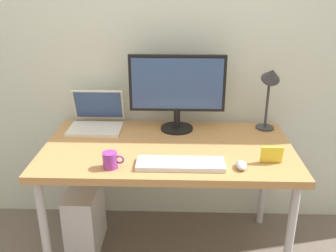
{
  "coord_description": "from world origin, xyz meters",
  "views": [
    {
      "loc": [
        0.06,
        -1.91,
        1.61
      ],
      "look_at": [
        0.0,
        0.0,
        0.85
      ],
      "focal_mm": 40.19,
      "sensor_mm": 36.0,
      "label": 1
    }
  ],
  "objects_px": {
    "laptop": "(97,119)",
    "computer_tower": "(85,218)",
    "desk_lamp": "(270,84)",
    "mouse": "(241,165)",
    "coffee_mug": "(110,160)",
    "keyboard": "(181,164)",
    "photo_frame": "(272,154)",
    "monitor": "(177,88)",
    "desk": "(168,156)"
  },
  "relations": [
    {
      "from": "laptop",
      "to": "desk_lamp",
      "type": "bearing_deg",
      "value": -1.05
    },
    {
      "from": "monitor",
      "to": "keyboard",
      "type": "xyz_separation_m",
      "value": [
        0.02,
        -0.49,
        -0.25
      ]
    },
    {
      "from": "desk",
      "to": "monitor",
      "type": "height_order",
      "value": "monitor"
    },
    {
      "from": "laptop",
      "to": "computer_tower",
      "type": "bearing_deg",
      "value": -103.92
    },
    {
      "from": "monitor",
      "to": "keyboard",
      "type": "relative_size",
      "value": 1.3
    },
    {
      "from": "laptop",
      "to": "mouse",
      "type": "xyz_separation_m",
      "value": [
        0.83,
        -0.52,
        -0.04
      ]
    },
    {
      "from": "keyboard",
      "to": "photo_frame",
      "type": "distance_m",
      "value": 0.46
    },
    {
      "from": "monitor",
      "to": "mouse",
      "type": "relative_size",
      "value": 6.37
    },
    {
      "from": "coffee_mug",
      "to": "desk_lamp",
      "type": "bearing_deg",
      "value": 30.62
    },
    {
      "from": "keyboard",
      "to": "photo_frame",
      "type": "xyz_separation_m",
      "value": [
        0.46,
        0.05,
        0.04
      ]
    },
    {
      "from": "desk",
      "to": "desk_lamp",
      "type": "relative_size",
      "value": 3.32
    },
    {
      "from": "desk",
      "to": "mouse",
      "type": "distance_m",
      "value": 0.46
    },
    {
      "from": "laptop",
      "to": "desk_lamp",
      "type": "height_order",
      "value": "desk_lamp"
    },
    {
      "from": "photo_frame",
      "to": "laptop",
      "type": "bearing_deg",
      "value": 155.15
    },
    {
      "from": "desk",
      "to": "coffee_mug",
      "type": "xyz_separation_m",
      "value": [
        -0.28,
        -0.27,
        0.1
      ]
    },
    {
      "from": "laptop",
      "to": "mouse",
      "type": "distance_m",
      "value": 0.98
    },
    {
      "from": "mouse",
      "to": "photo_frame",
      "type": "relative_size",
      "value": 0.82
    },
    {
      "from": "desk_lamp",
      "to": "computer_tower",
      "type": "xyz_separation_m",
      "value": [
        -1.11,
        -0.22,
        -0.81
      ]
    },
    {
      "from": "mouse",
      "to": "coffee_mug",
      "type": "distance_m",
      "value": 0.65
    },
    {
      "from": "coffee_mug",
      "to": "computer_tower",
      "type": "relative_size",
      "value": 0.26
    },
    {
      "from": "desk",
      "to": "mouse",
      "type": "height_order",
      "value": "mouse"
    },
    {
      "from": "keyboard",
      "to": "coffee_mug",
      "type": "relative_size",
      "value": 4.08
    },
    {
      "from": "monitor",
      "to": "keyboard",
      "type": "distance_m",
      "value": 0.55
    },
    {
      "from": "keyboard",
      "to": "computer_tower",
      "type": "relative_size",
      "value": 1.05
    },
    {
      "from": "laptop",
      "to": "computer_tower",
      "type": "xyz_separation_m",
      "value": [
        -0.06,
        -0.24,
        -0.57
      ]
    },
    {
      "from": "mouse",
      "to": "photo_frame",
      "type": "distance_m",
      "value": 0.17
    },
    {
      "from": "desk",
      "to": "computer_tower",
      "type": "xyz_separation_m",
      "value": [
        -0.52,
        0.02,
        -0.46
      ]
    },
    {
      "from": "keyboard",
      "to": "computer_tower",
      "type": "height_order",
      "value": "keyboard"
    },
    {
      "from": "desk_lamp",
      "to": "mouse",
      "type": "bearing_deg",
      "value": -114.16
    },
    {
      "from": "monitor",
      "to": "computer_tower",
      "type": "xyz_separation_m",
      "value": [
        -0.56,
        -0.22,
        -0.78
      ]
    },
    {
      "from": "coffee_mug",
      "to": "computer_tower",
      "type": "distance_m",
      "value": 0.67
    },
    {
      "from": "desk",
      "to": "coffee_mug",
      "type": "relative_size",
      "value": 12.88
    },
    {
      "from": "desk",
      "to": "desk_lamp",
      "type": "distance_m",
      "value": 0.74
    },
    {
      "from": "desk",
      "to": "monitor",
      "type": "bearing_deg",
      "value": 79.32
    },
    {
      "from": "photo_frame",
      "to": "computer_tower",
      "type": "distance_m",
      "value": 1.21
    },
    {
      "from": "keyboard",
      "to": "desk_lamp",
      "type": "bearing_deg",
      "value": 42.84
    },
    {
      "from": "desk",
      "to": "photo_frame",
      "type": "distance_m",
      "value": 0.57
    },
    {
      "from": "monitor",
      "to": "laptop",
      "type": "relative_size",
      "value": 1.79
    },
    {
      "from": "desk",
      "to": "desk_lamp",
      "type": "xyz_separation_m",
      "value": [
        0.6,
        0.25,
        0.35
      ]
    },
    {
      "from": "desk",
      "to": "monitor",
      "type": "xyz_separation_m",
      "value": [
        0.05,
        0.25,
        0.33
      ]
    },
    {
      "from": "desk_lamp",
      "to": "mouse",
      "type": "distance_m",
      "value": 0.62
    },
    {
      "from": "photo_frame",
      "to": "computer_tower",
      "type": "xyz_separation_m",
      "value": [
        -1.05,
        0.21,
        -0.56
      ]
    },
    {
      "from": "desk",
      "to": "photo_frame",
      "type": "height_order",
      "value": "photo_frame"
    },
    {
      "from": "keyboard",
      "to": "mouse",
      "type": "relative_size",
      "value": 4.89
    },
    {
      "from": "laptop",
      "to": "desk_lamp",
      "type": "distance_m",
      "value": 1.08
    },
    {
      "from": "photo_frame",
      "to": "desk",
      "type": "bearing_deg",
      "value": 160.31
    },
    {
      "from": "mouse",
      "to": "keyboard",
      "type": "bearing_deg",
      "value": 177.25
    },
    {
      "from": "desk_lamp",
      "to": "coffee_mug",
      "type": "xyz_separation_m",
      "value": [
        -0.87,
        -0.52,
        -0.25
      ]
    },
    {
      "from": "desk",
      "to": "photo_frame",
      "type": "relative_size",
      "value": 12.64
    },
    {
      "from": "monitor",
      "to": "laptop",
      "type": "xyz_separation_m",
      "value": [
        -0.5,
        0.02,
        -0.21
      ]
    }
  ]
}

